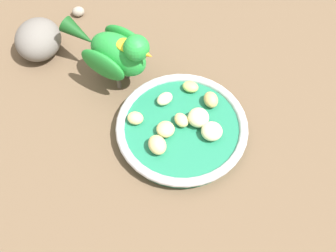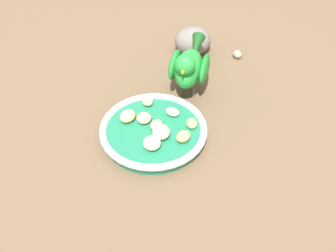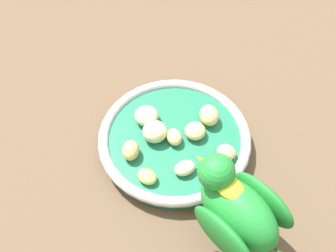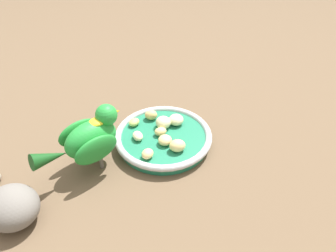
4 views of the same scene
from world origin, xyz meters
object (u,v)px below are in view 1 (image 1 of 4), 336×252
Objects in this scene: parrot at (116,52)px; pebble_0 at (78,12)px; apple_piece_6 at (212,131)px; apple_piece_7 at (165,99)px; apple_piece_5 at (198,118)px; apple_piece_4 at (181,120)px; feeding_bowl at (182,126)px; apple_piece_3 at (135,119)px; apple_piece_1 at (211,100)px; apple_piece_0 at (157,145)px; rock_large at (38,39)px; apple_piece_8 at (188,86)px; apple_piece_2 at (165,129)px.

pebble_0 is at bearing 151.47° from parrot.
apple_piece_7 is (-0.06, -0.09, -0.00)m from apple_piece_6.
apple_piece_5 is 1.43× the size of pebble_0.
apple_piece_4 reaches higher than apple_piece_7.
apple_piece_4 is 0.79× the size of apple_piece_5.
feeding_bowl is at bearing 43.04° from apple_piece_4.
apple_piece_7 is 0.12m from parrot.
apple_piece_6 is 0.42m from pebble_0.
apple_piece_3 is at bearing -82.42° from apple_piece_5.
apple_piece_1 is at bearing 94.56° from apple_piece_7.
feeding_bowl is 0.18m from parrot.
apple_piece_0 is 0.99× the size of apple_piece_6.
apple_piece_6 reaches higher than apple_piece_4.
apple_piece_6 reaches higher than pebble_0.
apple_piece_5 is 0.19m from parrot.
apple_piece_5 reaches higher than apple_piece_4.
pebble_0 is at bearing 156.95° from rock_large.
apple_piece_0 is at bearing -15.44° from apple_piece_8.
pebble_0 is (-0.16, -0.12, -0.07)m from parrot.
apple_piece_3 is 0.15× the size of parrot.
apple_piece_4 is at bearing -44.04° from apple_piece_1.
apple_piece_1 reaches higher than apple_piece_3.
pebble_0 is (-0.29, -0.23, -0.02)m from apple_piece_2.
apple_piece_1 is 0.86× the size of apple_piece_5.
apple_piece_6 is 0.39m from rock_large.
pebble_0 is at bearing -132.31° from apple_piece_6.
rock_large reaches higher than apple_piece_4.
pebble_0 is (-0.19, -0.26, -0.02)m from apple_piece_8.
apple_piece_4 is 0.06m from apple_piece_6.
apple_piece_3 reaches higher than apple_piece_7.
parrot is at bearing -120.87° from apple_piece_7.
apple_piece_3 is 0.96× the size of apple_piece_8.
rock_large is (-0.10, -0.35, 0.00)m from apple_piece_1.
feeding_bowl is 0.07m from apple_piece_1.
feeding_bowl is 0.06m from apple_piece_6.
apple_piece_1 is at bearing 134.89° from apple_piece_2.
parrot reaches higher than apple_piece_6.
apple_piece_7 is 0.17× the size of parrot.
apple_piece_5 is 1.01× the size of apple_piece_6.
apple_piece_1 is 0.08m from apple_piece_7.
apple_piece_2 is 0.03m from apple_piece_4.
rock_large is 3.74× the size of pebble_0.
apple_piece_2 is 1.07× the size of apple_piece_8.
apple_piece_3 reaches higher than apple_piece_8.
apple_piece_2 is 1.00× the size of apple_piece_7.
apple_piece_6 is 0.11m from apple_piece_7.
apple_piece_3 is at bearing -65.73° from apple_piece_1.
apple_piece_8 is (-0.13, 0.04, -0.01)m from apple_piece_0.
apple_piece_3 is 0.29× the size of rock_large.
apple_piece_6 is (0.02, 0.05, 0.00)m from apple_piece_4.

